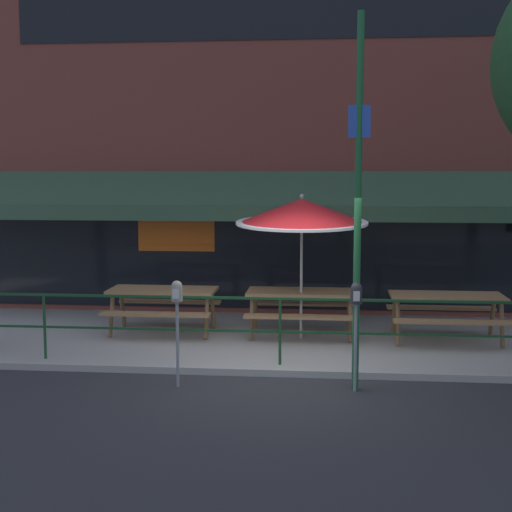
{
  "coord_description": "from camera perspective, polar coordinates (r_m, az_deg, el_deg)",
  "views": [
    {
      "loc": [
        0.61,
        -9.57,
        2.82
      ],
      "look_at": [
        -0.47,
        1.6,
        1.5
      ],
      "focal_mm": 50.0,
      "sensor_mm": 36.0,
      "label": 1
    }
  ],
  "objects": [
    {
      "name": "patio_umbrella_centre",
      "position": [
        11.55,
        3.68,
        3.52
      ],
      "size": [
        2.14,
        2.14,
        2.38
      ],
      "color": "#B7B2A8",
      "rests_on": "patio_deck"
    },
    {
      "name": "ground_plane",
      "position": [
        10.0,
        1.81,
        -9.68
      ],
      "size": [
        120.0,
        120.0,
        0.0
      ],
      "primitive_type": "plane",
      "color": "#2D2D30"
    },
    {
      "name": "restaurant_building",
      "position": [
        13.88,
        3.04,
        12.45
      ],
      "size": [
        15.0,
        1.6,
        8.49
      ],
      "color": "brown",
      "rests_on": "ground"
    },
    {
      "name": "picnic_table_centre",
      "position": [
        11.89,
        3.65,
        -3.55
      ],
      "size": [
        1.8,
        1.42,
        0.76
      ],
      "color": "#997047",
      "rests_on": "patio_deck"
    },
    {
      "name": "parking_meter_near",
      "position": [
        9.35,
        -6.34,
        -3.62
      ],
      "size": [
        0.15,
        0.16,
        1.42
      ],
      "color": "gray",
      "rests_on": "ground"
    },
    {
      "name": "street_sign_pole",
      "position": [
        9.14,
        8.16,
        4.36
      ],
      "size": [
        0.28,
        0.09,
        4.8
      ],
      "color": "#1E6033",
      "rests_on": "ground"
    },
    {
      "name": "patio_railing",
      "position": [
        10.09,
        1.94,
        -4.84
      ],
      "size": [
        13.84,
        0.04,
        0.97
      ],
      "color": "#194723",
      "rests_on": "patio_deck"
    },
    {
      "name": "picnic_table_left",
      "position": [
        12.18,
        -7.46,
        -3.35
      ],
      "size": [
        1.8,
        1.42,
        0.76
      ],
      "color": "#997047",
      "rests_on": "patio_deck"
    },
    {
      "name": "parking_meter_far",
      "position": [
        9.21,
        8.01,
        -3.81
      ],
      "size": [
        0.15,
        0.16,
        1.42
      ],
      "color": "gray",
      "rests_on": "ground"
    },
    {
      "name": "picnic_table_right",
      "position": [
        11.9,
        15.01,
        -3.76
      ],
      "size": [
        1.8,
        1.42,
        0.76
      ],
      "color": "#997047",
      "rests_on": "patio_deck"
    },
    {
      "name": "patio_deck",
      "position": [
        11.91,
        2.44,
        -6.74
      ],
      "size": [
        15.0,
        4.0,
        0.1
      ],
      "primitive_type": "cube",
      "color": "#ADA89E",
      "rests_on": "ground"
    }
  ]
}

